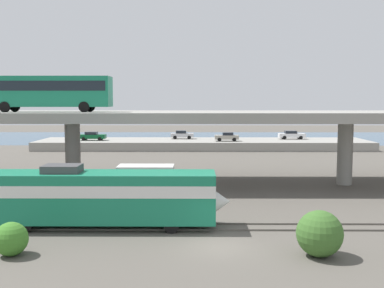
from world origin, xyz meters
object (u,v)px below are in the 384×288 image
service_truck_west (135,182)px  parked_car_2 (92,136)px  train_locomotive (113,195)px  parked_car_0 (227,137)px  parked_car_1 (182,135)px  transit_bus_on_overpass (48,90)px  parked_car_3 (291,135)px

service_truck_west → parked_car_2: service_truck_west is taller
train_locomotive → parked_car_0: (10.77, 48.59, 0.05)m
train_locomotive → parked_car_2: train_locomotive is taller
parked_car_1 → parked_car_2: (-15.44, -3.30, 0.00)m
transit_bus_on_overpass → parked_car_0: (19.49, 34.03, -7.09)m
parked_car_1 → transit_bus_on_overpass: bearing=-106.9°
transit_bus_on_overpass → train_locomotive: bearing=120.9°
parked_car_2 → parked_car_0: bearing=-3.2°
parked_car_0 → parked_car_1: same height
parked_car_1 → parked_car_3: size_ratio=0.88×
transit_bus_on_overpass → parked_car_3: transit_bus_on_overpass is taller
service_truck_west → parked_car_0: (10.31, 40.73, 0.61)m
parked_car_3 → parked_car_0: bearing=-160.5°
train_locomotive → parked_car_1: bearing=86.8°
transit_bus_on_overpass → parked_car_1: (11.73, 38.64, -7.09)m
service_truck_west → parked_car_3: 50.10m
transit_bus_on_overpass → parked_car_1: size_ratio=2.93×
train_locomotive → parked_car_3: (22.63, 52.79, 0.06)m
train_locomotive → parked_car_3: 57.43m
transit_bus_on_overpass → parked_car_1: bearing=-106.9°
train_locomotive → parked_car_2: 51.43m
train_locomotive → parked_car_0: size_ratio=3.96×
transit_bus_on_overpass → parked_car_1: 41.00m
parked_car_1 → parked_car_2: 15.78m
transit_bus_on_overpass → service_truck_west: transit_bus_on_overpass is taller
service_truck_west → parked_car_1: bearing=-93.2°
parked_car_3 → parked_car_2: bearing=-175.3°
parked_car_0 → parked_car_2: size_ratio=0.90×
parked_car_0 → parked_car_3: same height
service_truck_west → parked_car_0: bearing=-104.2°
parked_car_0 → parked_car_3: bearing=-160.5°
service_truck_west → transit_bus_on_overpass: bearing=-36.1°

